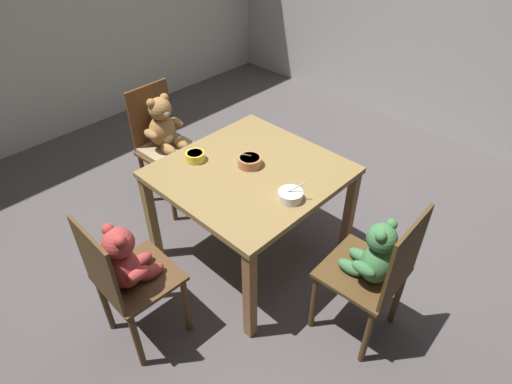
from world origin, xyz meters
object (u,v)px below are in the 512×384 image
Objects in this scene: teddy_chair_near_left at (165,135)px; porridge_bowl_white_near_right at (290,195)px; porridge_bowl_terracotta_center at (250,161)px; teddy_chair_near_right at (375,263)px; dining_table at (250,181)px; teddy_chair_near_front at (126,268)px; porridge_bowl_yellow_near_left at (195,156)px.

teddy_chair_near_left is 1.27m from porridge_bowl_white_near_right.
teddy_chair_near_left is 0.88m from porridge_bowl_terracotta_center.
teddy_chair_near_right is 0.58m from porridge_bowl_white_near_right.
dining_table is at bearing -1.66° from teddy_chair_near_left.
dining_table is 1.09× the size of teddy_chair_near_left.
teddy_chair_near_right is at bearing 0.26° from dining_table.
teddy_chair_near_front reaches higher than porridge_bowl_terracotta_center.
teddy_chair_near_left is at bearing -179.96° from dining_table.
teddy_chair_near_front is 0.97m from porridge_bowl_terracotta_center.
teddy_chair_near_right is (0.90, 0.92, -0.00)m from teddy_chair_near_front.
dining_table is at bearing 1.95° from teddy_chair_near_front.
porridge_bowl_yellow_near_left reaches higher than dining_table.
porridge_bowl_yellow_near_left is (0.58, -0.17, 0.16)m from teddy_chair_near_left.
teddy_chair_near_front is (0.01, -0.92, -0.06)m from dining_table.
teddy_chair_near_right is 1.26m from porridge_bowl_yellow_near_left.
teddy_chair_near_left is (-0.91, 0.92, 0.02)m from teddy_chair_near_front.
porridge_bowl_white_near_right is (-0.55, -0.05, 0.18)m from teddy_chair_near_right.
teddy_chair_near_left is 0.62m from porridge_bowl_yellow_near_left.
porridge_bowl_terracotta_center is at bearing 139.01° from dining_table.
porridge_bowl_terracotta_center is (-0.40, 0.08, 0.00)m from porridge_bowl_white_near_right.
porridge_bowl_white_near_right is at bearing -20.69° from teddy_chair_near_front.
dining_table is 0.92m from teddy_chair_near_front.
teddy_chair_near_front is 0.84m from porridge_bowl_yellow_near_left.
dining_table is 1.15× the size of teddy_chair_near_front.
dining_table is 0.13m from porridge_bowl_terracotta_center.
dining_table is at bearing 27.11° from porridge_bowl_yellow_near_left.
teddy_chair_near_right is 6.57× the size of porridge_bowl_white_near_right.
porridge_bowl_white_near_right is at bearing 9.74° from porridge_bowl_yellow_near_left.
porridge_bowl_white_near_right reaches higher than dining_table.
porridge_bowl_yellow_near_left is (-0.33, 0.75, 0.18)m from teddy_chair_near_front.
teddy_chair_near_right reaches higher than porridge_bowl_terracotta_center.
dining_table is 0.90m from teddy_chair_near_left.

